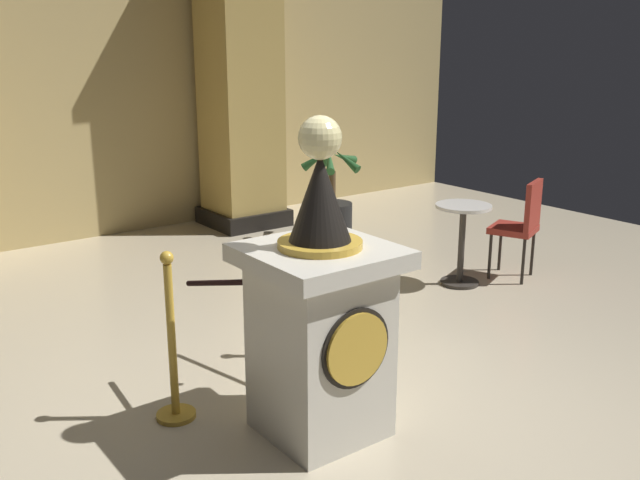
{
  "coord_description": "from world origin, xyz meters",
  "views": [
    {
      "loc": [
        -2.54,
        -3.17,
        2.22
      ],
      "look_at": [
        -0.29,
        -0.16,
        1.16
      ],
      "focal_mm": 40.0,
      "sensor_mm": 36.0,
      "label": 1
    }
  ],
  "objects_px": {
    "pedestal_clock": "(320,318)",
    "stanchion_near": "(336,309)",
    "stanchion_far": "(173,361)",
    "cafe_chair_red": "(522,221)",
    "cafe_table": "(462,234)",
    "potted_palm_right": "(332,210)"
  },
  "relations": [
    {
      "from": "pedestal_clock",
      "to": "potted_palm_right",
      "type": "distance_m",
      "value": 4.24
    },
    {
      "from": "cafe_table",
      "to": "cafe_chair_red",
      "type": "height_order",
      "value": "cafe_chair_red"
    },
    {
      "from": "pedestal_clock",
      "to": "cafe_chair_red",
      "type": "relative_size",
      "value": 1.92
    },
    {
      "from": "pedestal_clock",
      "to": "stanchion_far",
      "type": "relative_size",
      "value": 1.74
    },
    {
      "from": "stanchion_far",
      "to": "cafe_chair_red",
      "type": "xyz_separation_m",
      "value": [
        3.82,
        0.44,
        0.2
      ]
    },
    {
      "from": "potted_palm_right",
      "to": "stanchion_near",
      "type": "bearing_deg",
      "value": -127.29
    },
    {
      "from": "stanchion_near",
      "to": "cafe_table",
      "type": "xyz_separation_m",
      "value": [
        1.91,
        0.55,
        0.12
      ]
    },
    {
      "from": "cafe_table",
      "to": "cafe_chair_red",
      "type": "distance_m",
      "value": 0.63
    },
    {
      "from": "stanchion_near",
      "to": "stanchion_far",
      "type": "xyz_separation_m",
      "value": [
        -1.33,
        -0.12,
        0.01
      ]
    },
    {
      "from": "stanchion_near",
      "to": "cafe_table",
      "type": "bearing_deg",
      "value": 15.95
    },
    {
      "from": "pedestal_clock",
      "to": "stanchion_near",
      "type": "distance_m",
      "value": 1.1
    },
    {
      "from": "pedestal_clock",
      "to": "stanchion_far",
      "type": "xyz_separation_m",
      "value": [
        -0.62,
        0.64,
        -0.34
      ]
    },
    {
      "from": "stanchion_near",
      "to": "cafe_chair_red",
      "type": "distance_m",
      "value": 2.52
    },
    {
      "from": "stanchion_near",
      "to": "cafe_table",
      "type": "relative_size",
      "value": 1.35
    },
    {
      "from": "stanchion_near",
      "to": "potted_palm_right",
      "type": "distance_m",
      "value": 3.19
    },
    {
      "from": "stanchion_near",
      "to": "stanchion_far",
      "type": "bearing_deg",
      "value": -174.94
    },
    {
      "from": "pedestal_clock",
      "to": "stanchion_near",
      "type": "bearing_deg",
      "value": 46.96
    },
    {
      "from": "stanchion_far",
      "to": "potted_palm_right",
      "type": "height_order",
      "value": "potted_palm_right"
    },
    {
      "from": "pedestal_clock",
      "to": "stanchion_far",
      "type": "bearing_deg",
      "value": 133.86
    },
    {
      "from": "cafe_table",
      "to": "stanchion_near",
      "type": "bearing_deg",
      "value": -164.05
    },
    {
      "from": "pedestal_clock",
      "to": "cafe_table",
      "type": "bearing_deg",
      "value": 26.5
    },
    {
      "from": "potted_palm_right",
      "to": "cafe_table",
      "type": "distance_m",
      "value": 2.0
    }
  ]
}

